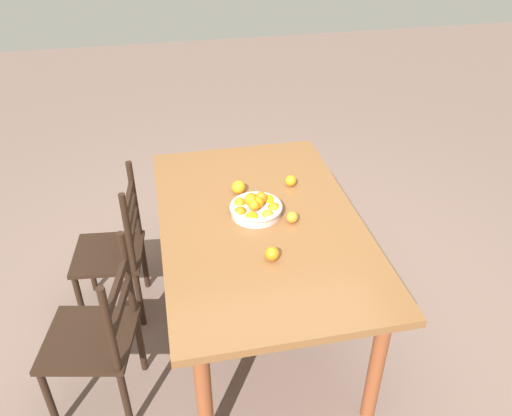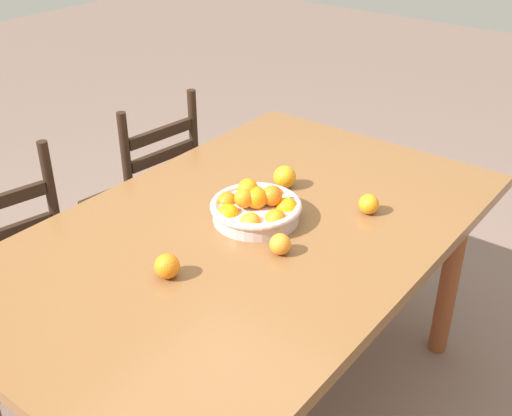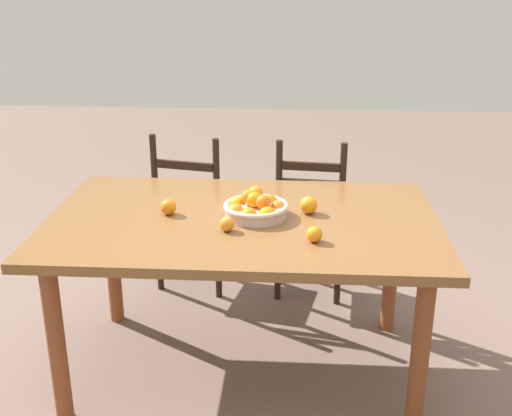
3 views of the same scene
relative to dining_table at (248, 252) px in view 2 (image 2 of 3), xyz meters
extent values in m
plane|color=#745D53|center=(0.00, 0.00, -0.68)|extent=(12.00, 12.00, 0.00)
cube|color=brown|center=(0.00, 0.00, 0.07)|extent=(1.68, 1.05, 0.04)
cylinder|color=brown|center=(0.72, -0.41, -0.32)|extent=(0.07, 0.07, 0.73)
cylinder|color=brown|center=(0.72, 0.41, -0.32)|extent=(0.07, 0.07, 0.73)
cylinder|color=black|center=(-0.13, 1.05, -0.47)|extent=(0.04, 0.04, 0.43)
cylinder|color=black|center=(-0.20, 0.70, -0.47)|extent=(0.04, 0.04, 0.43)
cylinder|color=black|center=(-0.20, 0.70, 0.01)|extent=(0.04, 0.04, 0.49)
cube|color=black|center=(-0.38, 0.73, -0.03)|extent=(0.33, 0.09, 0.04)
cube|color=black|center=(0.32, 0.85, -0.26)|extent=(0.43, 0.43, 0.03)
cylinder|color=black|center=(0.51, 1.00, -0.48)|extent=(0.04, 0.04, 0.41)
cylinder|color=black|center=(0.17, 1.03, -0.48)|extent=(0.04, 0.04, 0.41)
cylinder|color=black|center=(0.47, 0.66, -0.48)|extent=(0.04, 0.04, 0.41)
cylinder|color=black|center=(0.14, 0.70, -0.48)|extent=(0.04, 0.04, 0.41)
cylinder|color=black|center=(0.47, 0.66, 0.00)|extent=(0.04, 0.04, 0.50)
cylinder|color=black|center=(0.14, 0.70, 0.00)|extent=(0.04, 0.04, 0.50)
cube|color=black|center=(0.30, 0.68, -0.07)|extent=(0.30, 0.06, 0.04)
cube|color=black|center=(0.30, 0.68, 0.02)|extent=(0.30, 0.06, 0.04)
cube|color=black|center=(0.30, 0.68, 0.12)|extent=(0.30, 0.06, 0.04)
cylinder|color=beige|center=(0.06, 0.01, 0.11)|extent=(0.27, 0.27, 0.05)
torus|color=beige|center=(0.06, 0.01, 0.14)|extent=(0.28, 0.28, 0.02)
sphere|color=orange|center=(0.15, 0.02, 0.13)|extent=(0.07, 0.07, 0.07)
sphere|color=orange|center=(0.11, 0.09, 0.13)|extent=(0.07, 0.07, 0.07)
sphere|color=orange|center=(0.03, 0.10, 0.13)|extent=(0.07, 0.07, 0.07)
sphere|color=orange|center=(-0.03, 0.05, 0.13)|extent=(0.07, 0.07, 0.07)
sphere|color=orange|center=(-0.03, -0.03, 0.13)|extent=(0.07, 0.07, 0.07)
sphere|color=orange|center=(0.03, -0.08, 0.13)|extent=(0.07, 0.07, 0.07)
sphere|color=orange|center=(0.11, -0.07, 0.13)|extent=(0.07, 0.07, 0.07)
sphere|color=orange|center=(0.05, 0.04, 0.19)|extent=(0.06, 0.06, 0.06)
sphere|color=orange|center=(0.09, -0.02, 0.17)|extent=(0.06, 0.06, 0.06)
sphere|color=orange|center=(0.06, 0.02, 0.17)|extent=(0.07, 0.07, 0.07)
sphere|color=orange|center=(0.02, 0.03, 0.17)|extent=(0.06, 0.06, 0.06)
sphere|color=orange|center=(0.05, 0.01, 0.17)|extent=(0.07, 0.07, 0.07)
sphere|color=orange|center=(-0.33, 0.01, 0.12)|extent=(0.07, 0.07, 0.07)
sphere|color=orange|center=(0.28, 0.07, 0.13)|extent=(0.08, 0.08, 0.08)
sphere|color=orange|center=(0.30, -0.25, 0.12)|extent=(0.06, 0.06, 0.06)
sphere|color=orange|center=(-0.05, -0.16, 0.12)|extent=(0.06, 0.06, 0.06)
camera|label=1|loc=(-2.17, 0.47, 1.67)|focal=36.23mm
camera|label=2|loc=(-1.27, -1.02, 1.09)|focal=44.23mm
camera|label=3|loc=(0.22, -2.55, 1.09)|focal=44.53mm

